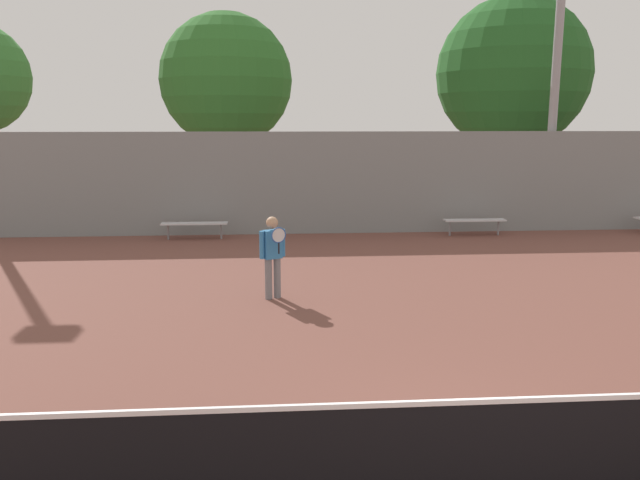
{
  "coord_description": "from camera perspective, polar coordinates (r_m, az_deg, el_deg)",
  "views": [
    {
      "loc": [
        -1.99,
        -5.23,
        3.49
      ],
      "look_at": [
        -1.02,
        7.96,
        0.94
      ],
      "focal_mm": 35.0,
      "sensor_mm": 36.0,
      "label": 1
    }
  ],
  "objects": [
    {
      "name": "tennis_player",
      "position": [
        12.26,
        -4.35,
        -1.12
      ],
      "size": [
        0.52,
        0.5,
        1.64
      ],
      "rotation": [
        0.0,
        0.0,
        0.45
      ],
      "color": "slate",
      "rests_on": "ground_plane"
    },
    {
      "name": "tree_green_broad",
      "position": [
        25.49,
        -8.58,
        14.24
      ],
      "size": [
        5.17,
        5.17,
        7.61
      ],
      "color": "brown",
      "rests_on": "ground_plane"
    },
    {
      "name": "tennis_net",
      "position": [
        6.35,
        15.38,
        -17.66
      ],
      "size": [
        10.8,
        0.09,
        0.97
      ],
      "color": "black",
      "rests_on": "ground_plane"
    },
    {
      "name": "bench_adjacent_court",
      "position": [
        18.84,
        -11.41,
        1.42
      ],
      "size": [
        1.95,
        0.4,
        0.49
      ],
      "color": "silver",
      "rests_on": "ground_plane"
    },
    {
      "name": "back_fence",
      "position": [
        19.34,
        1.74,
        5.23
      ],
      "size": [
        27.81,
        0.06,
        3.14
      ],
      "color": "gray",
      "rests_on": "ground_plane"
    },
    {
      "name": "tree_green_tall",
      "position": [
        25.63,
        17.21,
        14.3
      ],
      "size": [
        5.77,
        5.77,
        8.1
      ],
      "color": "brown",
      "rests_on": "ground_plane"
    },
    {
      "name": "bench_courtside_far",
      "position": [
        19.66,
        13.95,
        1.71
      ],
      "size": [
        1.89,
        0.4,
        0.49
      ],
      "color": "silver",
      "rests_on": "ground_plane"
    },
    {
      "name": "light_pole_center_back",
      "position": [
        21.66,
        20.81,
        14.74
      ],
      "size": [
        0.9,
        0.6,
        8.96
      ],
      "color": "#939399",
      "rests_on": "ground_plane"
    }
  ]
}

